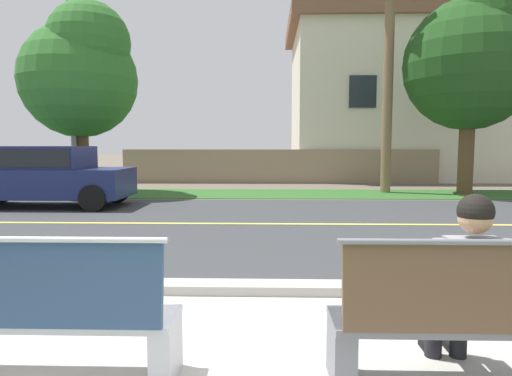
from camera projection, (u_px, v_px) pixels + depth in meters
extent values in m
plane|color=#665B4C|center=(264.00, 213.00, 10.33)|extent=(140.00, 140.00, 0.00)
cube|color=#ADA89E|center=(259.00, 288.00, 4.70)|extent=(44.00, 0.30, 0.11)
cube|color=#383A3D|center=(264.00, 224.00, 8.84)|extent=(52.00, 8.00, 0.01)
cube|color=#E0CC4C|center=(264.00, 224.00, 8.84)|extent=(48.00, 0.14, 0.01)
cube|color=#2D6026|center=(266.00, 194.00, 14.39)|extent=(48.00, 2.80, 0.02)
cube|color=silver|center=(166.00, 348.00, 2.93)|extent=(0.14, 0.40, 0.45)
cube|color=silver|center=(38.00, 317.00, 2.93)|extent=(1.83, 0.44, 0.05)
cube|color=navy|center=(20.00, 284.00, 2.71)|extent=(1.75, 0.12, 0.52)
cylinder|color=silver|center=(16.00, 239.00, 2.68)|extent=(1.83, 0.04, 0.04)
cube|color=slate|center=(341.00, 350.00, 2.90)|extent=(0.14, 0.40, 0.45)
cube|color=slate|center=(474.00, 322.00, 2.85)|extent=(1.83, 0.44, 0.05)
cube|color=brown|center=(491.00, 289.00, 2.63)|extent=(1.75, 0.12, 0.52)
cylinder|color=slate|center=(495.00, 242.00, 2.60)|extent=(1.83, 0.04, 0.04)
cylinder|color=black|center=(446.00, 299.00, 3.04)|extent=(0.15, 0.42, 0.15)
cylinder|color=black|center=(472.00, 299.00, 3.03)|extent=(0.15, 0.42, 0.15)
cylinder|color=black|center=(434.00, 329.00, 3.25)|extent=(0.12, 0.12, 0.43)
cube|color=black|center=(429.00, 348.00, 3.35)|extent=(0.09, 0.24, 0.07)
cylinder|color=black|center=(459.00, 330.00, 3.25)|extent=(0.12, 0.12, 0.43)
cube|color=black|center=(453.00, 348.00, 3.35)|extent=(0.09, 0.24, 0.07)
cube|color=gray|center=(473.00, 279.00, 2.83)|extent=(0.34, 0.20, 0.52)
cylinder|color=gray|center=(438.00, 274.00, 2.85)|extent=(0.09, 0.09, 0.46)
cylinder|color=gray|center=(506.00, 275.00, 2.84)|extent=(0.09, 0.09, 0.46)
sphere|color=tan|center=(475.00, 218.00, 2.80)|extent=(0.21, 0.21, 0.21)
sphere|color=black|center=(476.00, 211.00, 2.80)|extent=(0.22, 0.22, 0.22)
cube|color=navy|center=(43.00, 183.00, 11.33)|extent=(4.30, 1.76, 0.72)
cube|color=navy|center=(42.00, 158.00, 11.27)|extent=(2.24, 1.58, 0.60)
cube|color=black|center=(42.00, 157.00, 11.26)|extent=(2.15, 1.62, 0.43)
cylinder|color=black|center=(93.00, 198.00, 10.47)|extent=(0.64, 0.18, 0.64)
cylinder|color=black|center=(117.00, 191.00, 12.14)|extent=(0.64, 0.18, 0.64)
cylinder|color=black|center=(1.00, 191.00, 12.23)|extent=(0.64, 0.18, 0.64)
cylinder|color=gray|center=(71.00, 75.00, 13.81)|extent=(0.16, 0.16, 7.47)
cylinder|color=brown|center=(82.00, 159.00, 14.38)|extent=(0.45, 0.45, 2.27)
sphere|color=#2D6B28|center=(79.00, 80.00, 14.14)|extent=(3.63, 3.63, 3.63)
sphere|color=#2D6B28|center=(89.00, 43.00, 13.75)|extent=(2.54, 2.54, 2.54)
cylinder|color=brown|center=(466.00, 154.00, 14.26)|extent=(0.47, 0.47, 2.56)
sphere|color=#1E4719|center=(470.00, 65.00, 13.99)|extent=(4.09, 4.09, 4.09)
sphere|color=#1E4719|center=(493.00, 21.00, 13.56)|extent=(2.86, 2.86, 2.86)
cylinder|color=brown|center=(388.00, 85.00, 14.47)|extent=(0.32, 0.32, 7.00)
cube|color=gray|center=(279.00, 166.00, 18.52)|extent=(13.00, 0.36, 1.40)
cube|color=beige|center=(392.00, 107.00, 21.30)|extent=(9.25, 6.40, 6.80)
cube|color=brown|center=(394.00, 27.00, 20.95)|extent=(9.99, 6.91, 0.60)
cube|color=#232833|center=(363.00, 92.00, 18.11)|extent=(1.10, 0.06, 1.30)
cube|color=#232833|center=(466.00, 91.00, 17.99)|extent=(1.10, 0.06, 1.30)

